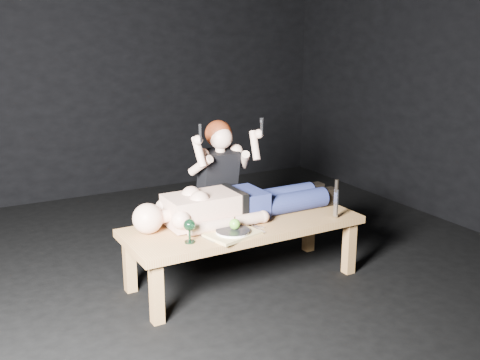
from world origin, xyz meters
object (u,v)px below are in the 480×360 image
at_px(table, 243,252).
at_px(goblet, 190,231).
at_px(lying_man, 241,199).
at_px(serving_tray, 233,234).
at_px(carving_knife, 336,199).
at_px(kneeling_woman, 214,187).

bearing_deg(table, goblet, -161.66).
distance_m(lying_man, goblet, 0.61).
xyz_separation_m(table, goblet, (-0.49, -0.17, 0.30)).
bearing_deg(goblet, lying_man, 28.63).
distance_m(table, serving_tray, 0.35).
xyz_separation_m(lying_man, carving_knife, (0.58, -0.35, 0.01)).
bearing_deg(serving_tray, carving_knife, -2.64).
relative_size(serving_tray, goblet, 2.13).
distance_m(lying_man, carving_knife, 0.68).
bearing_deg(goblet, serving_tray, -3.91).
xyz_separation_m(lying_man, kneeling_woman, (-0.02, 0.41, -0.01)).
height_order(lying_man, goblet, lying_man).
distance_m(lying_man, serving_tray, 0.41).
bearing_deg(kneeling_woman, goblet, -126.81).
relative_size(kneeling_woman, serving_tray, 3.42).
bearing_deg(carving_knife, kneeling_woman, 127.51).
height_order(kneeling_woman, goblet, kneeling_woman).
relative_size(goblet, carving_knife, 0.55).
bearing_deg(carving_knife, goblet, 176.16).
relative_size(lying_man, goblet, 10.69).
bearing_deg(table, lying_man, 67.18).
distance_m(table, goblet, 0.60).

